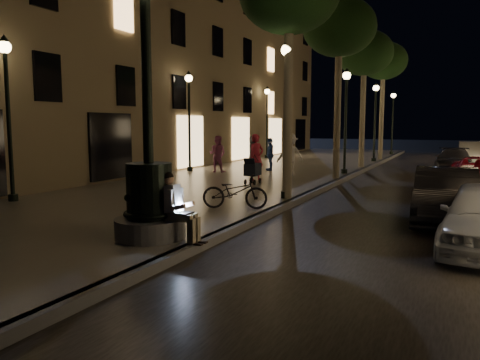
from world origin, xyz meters
The scene contains 28 objects.
ground centered at (0.00, 15.00, 0.00)m, with size 120.00×120.00×0.00m, color black.
cobble_lane centered at (3.00, 15.00, 0.01)m, with size 6.00×45.00×0.02m, color black.
promenade centered at (-4.00, 15.00, 0.10)m, with size 8.00×45.00×0.20m, color slate.
curb_strip centered at (0.00, 15.00, 0.10)m, with size 0.25×45.00×0.20m, color #59595B.
building_left centered at (-12.00, 18.00, 7.50)m, with size 8.00×36.00×15.00m, color #857553.
fountain_lamppost centered at (-1.00, 2.00, 1.21)m, with size 1.40×1.40×5.21m.
seated_man_laptop centered at (-0.39, 2.00, 0.91)m, with size 0.98×0.33×1.35m.
tree_second centered at (-0.20, 14.00, 6.33)m, with size 3.00×3.00×7.40m.
tree_third centered at (-0.30, 20.00, 6.14)m, with size 3.00×3.00×7.20m.
tree_far centered at (-0.22, 26.00, 6.43)m, with size 3.00×3.00×7.50m.
lamp_curb_a centered at (-0.30, 8.00, 3.24)m, with size 0.36×0.36×4.81m.
lamp_curb_b centered at (-0.30, 16.00, 3.24)m, with size 0.36×0.36×4.81m.
lamp_curb_c centered at (-0.30, 24.00, 3.24)m, with size 0.36×0.36×4.81m.
lamp_curb_d centered at (-0.30, 32.00, 3.24)m, with size 0.36×0.36×4.81m.
lamp_left_a centered at (-7.40, 4.00, 3.24)m, with size 0.36×0.36×4.81m.
lamp_left_b centered at (-7.40, 14.00, 3.24)m, with size 0.36×0.36×4.81m.
lamp_left_c centered at (-7.40, 24.00, 3.24)m, with size 0.36×0.36×4.81m.
stroller centered at (-2.59, 10.68, 0.75)m, with size 0.51×1.09×1.10m.
car_second centered at (4.24, 7.11, 0.69)m, with size 1.45×4.16×1.37m, color black.
car_third centered at (5.20, 13.96, 0.62)m, with size 2.07×4.48×1.25m, color maroon.
car_rear centered at (4.25, 20.29, 0.63)m, with size 1.77×4.35×1.26m, color #2C2B30.
car_fifth centered at (5.20, 24.65, 0.73)m, with size 1.55×4.45×1.47m, color #ACACA6.
pedestrian_red centered at (-2.93, 11.84, 1.14)m, with size 0.68×0.45×1.87m, color #B5243C.
pedestrian_pink centered at (-5.86, 13.99, 1.06)m, with size 0.84×0.65×1.72m, color #C0659B.
pedestrian_white centered at (-2.27, 14.08, 1.13)m, with size 1.20×0.69×1.86m, color silver.
pedestrian_blue centered at (-3.95, 15.89, 1.00)m, with size 0.94×0.39×1.60m, color navy.
pedestrian_dark centered at (-6.02, 18.47, 1.02)m, with size 0.80×0.52×1.64m, color #36363C.
bicycle centered at (-0.90, 5.66, 0.66)m, with size 0.61×1.75×0.92m, color black.
Camera 1 is at (4.53, -5.50, 2.45)m, focal length 35.00 mm.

